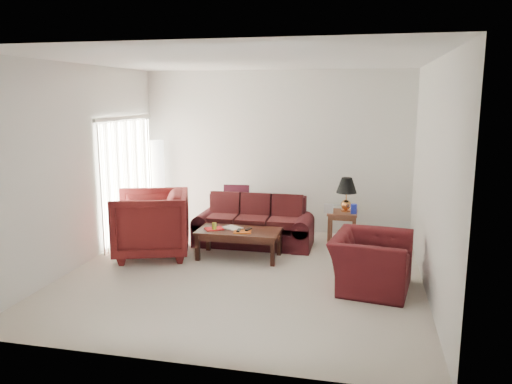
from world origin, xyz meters
TOP-DOWN VIEW (x-y plane):
  - floor at (0.00, 0.00)m, footprint 5.00×5.00m
  - blinds at (-2.42, 1.30)m, footprint 0.10×2.00m
  - sofa at (-0.17, 1.45)m, footprint 2.04×0.97m
  - throw_pillow at (-0.65, 2.08)m, footprint 0.48×0.27m
  - end_table at (1.30, 1.93)m, footprint 0.54×0.54m
  - table_lamp at (1.35, 1.97)m, footprint 0.43×0.43m
  - clock at (1.07, 1.79)m, footprint 0.16×0.06m
  - blue_canister at (1.50, 1.82)m, footprint 0.12×0.12m
  - picture_frame at (1.20, 2.07)m, footprint 0.21×0.22m
  - floor_lamp at (-2.23, 2.19)m, footprint 0.32×0.32m
  - armchair_left at (-1.64, 0.51)m, footprint 1.46×1.44m
  - armchair_right at (1.78, -0.14)m, footprint 1.14×1.25m
  - coffee_table at (-0.25, 0.72)m, footprint 1.35×0.75m
  - magazine_red at (-0.64, 0.67)m, footprint 0.34×0.32m
  - magazine_white at (-0.37, 0.79)m, footprint 0.36×0.33m
  - magazine_orange at (-0.16, 0.60)m, footprint 0.30×0.25m
  - remote_a at (-0.22, 0.60)m, footprint 0.06×0.17m
  - remote_b at (-0.09, 0.69)m, footprint 0.08×0.17m
  - yellow_glass at (-0.62, 0.62)m, footprint 0.07×0.07m

SIDE VIEW (x-z plane):
  - floor at x=0.00m, z-range 0.00..0.00m
  - coffee_table at x=-0.25m, z-range 0.00..0.46m
  - end_table at x=1.30m, z-range 0.00..0.55m
  - armchair_right at x=1.78m, z-range 0.00..0.73m
  - sofa at x=-0.17m, z-range 0.00..0.82m
  - magazine_orange at x=-0.16m, z-range 0.46..0.47m
  - magazine_red at x=-0.64m, z-range 0.46..0.47m
  - magazine_white at x=-0.37m, z-range 0.46..0.47m
  - remote_a at x=-0.22m, z-range 0.47..0.49m
  - remote_b at x=-0.09m, z-range 0.47..0.49m
  - yellow_glass at x=-0.62m, z-range 0.46..0.58m
  - armchair_left at x=-1.64m, z-range 0.00..1.06m
  - clock at x=1.07m, z-range 0.55..0.71m
  - blue_canister at x=1.50m, z-range 0.55..0.72m
  - picture_frame at x=1.20m, z-range 0.61..0.67m
  - throw_pillow at x=-0.65m, z-range 0.45..0.93m
  - table_lamp at x=1.35m, z-range 0.55..1.15m
  - floor_lamp at x=-2.23m, z-range 0.00..1.73m
  - blinds at x=-2.42m, z-range 0.00..2.16m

